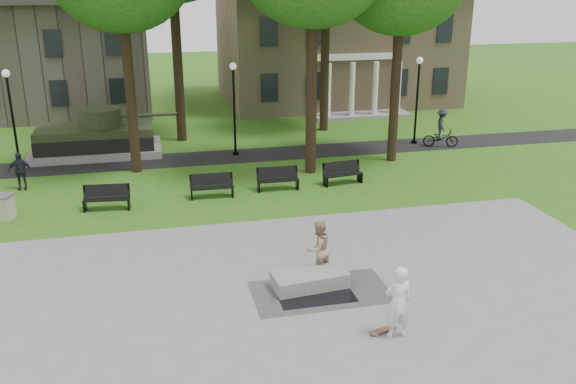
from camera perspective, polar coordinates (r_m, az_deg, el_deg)
The scene contains 21 objects.
ground at distance 20.39m, azimuth -1.15°, elevation -5.81°, with size 120.00×120.00×0.00m, color #255A15.
plaza at distance 16.12m, azimuth 2.68°, elevation -13.16°, with size 22.00×16.00×0.02m, color gray.
footpath at distance 31.51m, azimuth -5.74°, elevation 3.31°, with size 44.00×2.60×0.01m, color black.
building_right at distance 46.37m, azimuth 4.32°, elevation 13.97°, with size 17.00×12.00×8.60m.
building_left at distance 45.41m, azimuth -22.69°, elevation 11.51°, with size 15.00×10.00×7.20m, color #4C443D.
lamp_left at distance 31.53m, azimuth -24.45°, elevation 6.90°, with size 0.36×0.36×4.73m.
lamp_mid at distance 31.22m, azimuth -5.07°, elevation 8.44°, with size 0.36×0.36×4.73m.
lamp_right at distance 34.07m, azimuth 12.02°, elevation 9.02°, with size 0.36×0.36×4.73m.
tank_monument at distance 33.10m, azimuth -17.45°, elevation 4.82°, with size 7.45×3.40×2.40m.
puddle at distance 17.82m, azimuth 2.64°, elevation -9.69°, with size 2.20×1.20×0.00m, color black.
concrete_block at distance 18.21m, azimuth 2.07°, elevation -8.21°, with size 2.20×1.00×0.45m, color gray.
skateboard at distance 16.36m, azimuth 8.89°, elevation -12.68°, with size 0.78×0.20×0.07m, color brown.
skateboarder at distance 15.76m, azimuth 10.26°, elevation -10.11°, with size 0.71×0.47×1.96m, color silver.
friend_watching at distance 18.59m, azimuth 2.86°, elevation -5.32°, with size 0.87×0.68×1.79m, color #9E8466.
pedestrian_walker at distance 28.67m, azimuth -23.79°, elevation 1.81°, with size 0.97×0.41×1.66m, color black.
cyclist at distance 34.06m, azimuth 14.14°, elevation 5.51°, with size 1.97×1.20×2.08m.
park_bench_0 at distance 25.08m, azimuth -16.63°, elevation -0.43°, with size 1.84×0.70×1.00m.
park_bench_1 at distance 25.58m, azimuth -7.16°, elevation 0.64°, with size 1.81×0.57×1.00m.
park_bench_2 at distance 26.29m, azimuth -0.99°, elevation 1.32°, with size 1.81×0.58×1.00m.
park_bench_3 at distance 27.18m, azimuth 5.12°, elevation 1.84°, with size 1.85×0.77×1.00m.
trash_bin at distance 25.48m, azimuth -25.05°, elevation -1.27°, with size 0.84×0.84×0.96m.
Camera 1 is at (-3.81, -18.05, 8.68)m, focal length 38.00 mm.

